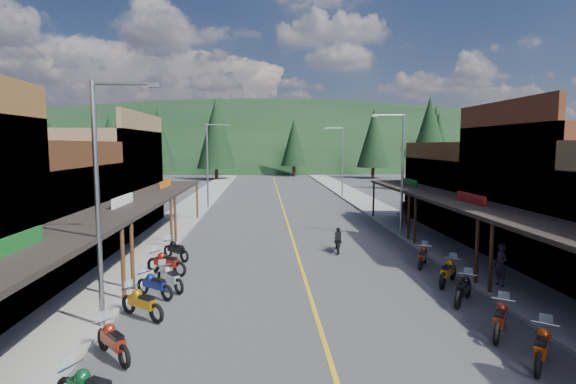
{
  "coord_description": "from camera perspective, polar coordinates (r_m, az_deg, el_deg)",
  "views": [
    {
      "loc": [
        -1.83,
        -20.41,
        6.02
      ],
      "look_at": [
        -0.27,
        8.26,
        3.0
      ],
      "focal_mm": 28.0,
      "sensor_mm": 36.0,
      "label": 1
    }
  ],
  "objects": [
    {
      "name": "pine_10",
      "position": [
        72.24,
        -16.15,
        6.37
      ],
      "size": [
        5.38,
        5.38,
        11.6
      ],
      "color": "black",
      "rests_on": "ground"
    },
    {
      "name": "ground",
      "position": [
        21.35,
        1.96,
        -10.37
      ],
      "size": [
        220.0,
        220.0,
        0.0
      ],
      "primitive_type": "plane",
      "color": "#38383A",
      "rests_on": "ground"
    },
    {
      "name": "pine_6",
      "position": [
        97.02,
        26.56,
        5.65
      ],
      "size": [
        5.04,
        5.04,
        11.0
      ],
      "color": "black",
      "rests_on": "ground"
    },
    {
      "name": "pine_5",
      "position": [
        99.13,
        18.21,
        6.84
      ],
      "size": [
        6.72,
        6.72,
        14.0
      ],
      "color": "black",
      "rests_on": "ground"
    },
    {
      "name": "streetlight_0",
      "position": [
        15.37,
        -22.57,
        -0.27
      ],
      "size": [
        2.16,
        0.18,
        8.0
      ],
      "color": "gray",
      "rests_on": "ground"
    },
    {
      "name": "shop_west_3",
      "position": [
        33.98,
        -23.71,
        1.28
      ],
      "size": [
        10.9,
        10.2,
        8.2
      ],
      "color": "brown",
      "rests_on": "ground"
    },
    {
      "name": "pine_8",
      "position": [
        63.69,
        -21.69,
        5.54
      ],
      "size": [
        4.48,
        4.48,
        10.0
      ],
      "color": "black",
      "rests_on": "ground"
    },
    {
      "name": "pedestrian_east_b",
      "position": [
        32.91,
        14.37,
        -2.78
      ],
      "size": [
        0.95,
        0.58,
        1.9
      ],
      "primitive_type": "imported",
      "rotation": [
        0.0,
        0.0,
        3.09
      ],
      "color": "brown",
      "rests_on": "sidewalk_east"
    },
    {
      "name": "bike_east_5",
      "position": [
        16.15,
        25.35,
        -14.17
      ],
      "size": [
        1.79,
        2.14,
        1.21
      ],
      "primitive_type": null,
      "rotation": [
        0.0,
        0.0,
        -0.61
      ],
      "color": "maroon",
      "rests_on": "ground"
    },
    {
      "name": "pine_7",
      "position": [
        101.03,
        -20.62,
        6.31
      ],
      "size": [
        5.88,
        5.88,
        12.5
      ],
      "color": "black",
      "rests_on": "ground"
    },
    {
      "name": "bike_west_6",
      "position": [
        18.81,
        -16.6,
        -11.09
      ],
      "size": [
        2.0,
        1.73,
        1.14
      ],
      "primitive_type": null,
      "rotation": [
        0.0,
        0.0,
        0.93
      ],
      "color": "navy",
      "rests_on": "ground"
    },
    {
      "name": "pine_2",
      "position": [
        78.86,
        -9.14,
        7.36
      ],
      "size": [
        6.72,
        6.72,
        14.0
      ],
      "color": "black",
      "rests_on": "ground"
    },
    {
      "name": "bike_west_8",
      "position": [
        21.8,
        -15.22,
        -8.52
      ],
      "size": [
        2.28,
        1.71,
        1.26
      ],
      "primitive_type": null,
      "rotation": [
        0.0,
        0.0,
        1.06
      ],
      "color": "maroon",
      "rests_on": "ground"
    },
    {
      "name": "bike_east_4",
      "position": [
        14.59,
        29.57,
        -16.55
      ],
      "size": [
        1.88,
        2.12,
        1.22
      ],
      "primitive_type": null,
      "rotation": [
        0.0,
        0.0,
        -0.66
      ],
      "color": "#99340A",
      "rests_on": "ground"
    },
    {
      "name": "bike_west_5",
      "position": [
        16.79,
        -18.07,
        -13.09
      ],
      "size": [
        2.12,
        1.88,
        1.22
      ],
      "primitive_type": null,
      "rotation": [
        0.0,
        0.0,
        0.91
      ],
      "color": "#9D600B",
      "rests_on": "ground"
    },
    {
      "name": "ridge_hill",
      "position": [
        155.53,
        -2.44,
        3.78
      ],
      "size": [
        310.0,
        140.0,
        60.0
      ],
      "primitive_type": "ellipsoid",
      "color": "black",
      "rests_on": "ground"
    },
    {
      "name": "pine_9",
      "position": [
        70.32,
        18.54,
        5.99
      ],
      "size": [
        4.93,
        4.93,
        10.8
      ],
      "color": "black",
      "rests_on": "ground"
    },
    {
      "name": "pine_3",
      "position": [
        86.6,
        0.75,
        6.31
      ],
      "size": [
        5.04,
        5.04,
        11.0
      ],
      "color": "black",
      "rests_on": "ground"
    },
    {
      "name": "bike_east_6",
      "position": [
        18.67,
        21.39,
        -11.29
      ],
      "size": [
        1.84,
        2.09,
        1.2
      ],
      "primitive_type": null,
      "rotation": [
        0.0,
        0.0,
        -0.66
      ],
      "color": "black",
      "rests_on": "ground"
    },
    {
      "name": "shop_east_3",
      "position": [
        35.5,
        22.94,
        -0.11
      ],
      "size": [
        10.9,
        10.2,
        6.2
      ],
      "color": "#4C2D16",
      "rests_on": "ground"
    },
    {
      "name": "streetlight_3",
      "position": [
        51.19,
        6.78,
        4.22
      ],
      "size": [
        2.16,
        0.18,
        8.0
      ],
      "color": "gray",
      "rests_on": "ground"
    },
    {
      "name": "sidewalk_east",
      "position": [
        42.18,
        11.38,
        -2.22
      ],
      "size": [
        3.4,
        94.0,
        0.15
      ],
      "primitive_type": "cube",
      "color": "gray",
      "rests_on": "ground"
    },
    {
      "name": "centerline",
      "position": [
        40.89,
        -0.52,
        -2.45
      ],
      "size": [
        0.15,
        90.0,
        0.01
      ],
      "primitive_type": "cube",
      "color": "gold",
      "rests_on": "ground"
    },
    {
      "name": "bike_west_7",
      "position": [
        19.56,
        -14.75,
        -10.35
      ],
      "size": [
        1.81,
        1.99,
        1.16
      ],
      "primitive_type": null,
      "rotation": [
        0.0,
        0.0,
        0.69
      ],
      "color": "#98989D",
      "rests_on": "ground"
    },
    {
      "name": "pine_0",
      "position": [
        90.82,
        -28.11,
        5.59
      ],
      "size": [
        5.04,
        5.04,
        11.0
      ],
      "color": "black",
      "rests_on": "ground"
    },
    {
      "name": "shop_east_2",
      "position": [
        27.18,
        31.96,
        -0.19
      ],
      "size": [
        10.9,
        9.0,
        8.2
      ],
      "color": "#562B19",
      "rests_on": "ground"
    },
    {
      "name": "pine_11",
      "position": [
        62.36,
        17.5,
        6.8
      ],
      "size": [
        5.82,
        5.82,
        12.4
      ],
      "color": "black",
      "rests_on": "ground"
    },
    {
      "name": "pedestrian_east_a",
      "position": [
        20.88,
        25.41,
        -8.34
      ],
      "size": [
        0.52,
        0.72,
        1.81
      ],
      "primitive_type": "imported",
      "rotation": [
        0.0,
        0.0,
        -1.42
      ],
      "color": "#2E2132",
      "rests_on": "sidewalk_east"
    },
    {
      "name": "streetlight_2",
      "position": [
        29.77,
        14.06,
        2.82
      ],
      "size": [
        2.16,
        0.18,
        8.0
      ],
      "color": "gray",
      "rests_on": "ground"
    },
    {
      "name": "sidewalk_west",
      "position": [
        41.42,
        -12.64,
        -2.4
      ],
      "size": [
        3.4,
        94.0,
        0.15
      ],
      "primitive_type": "cube",
      "color": "gray",
      "rests_on": "ground"
    },
    {
      "name": "shop_west_2",
      "position": [
        25.36,
        -31.17,
        -2.77
      ],
      "size": [
        10.9,
        9.0,
        6.2
      ],
      "color": "#3F2111",
      "rests_on": "ground"
    },
    {
      "name": "bike_east_7",
      "position": [
        20.86,
        19.67,
        -9.36
      ],
      "size": [
        1.9,
        2.13,
        1.23
      ],
      "primitive_type": null,
      "rotation": [
        0.0,
        0.0,
        -0.67
      ],
      "color": "#B2690C",
      "rests_on": "ground"
    },
    {
      "name": "bike_west_9",
      "position": [
        24.4,
        -14.06,
        -7.03
      ],
      "size": [
        1.96,
        1.94,
        1.18
      ],
      "primitive_type": null,
      "rotation": [
        0.0,
        0.0,
        0.79
      ],
      "color": "black",
      "rests_on": "ground"
    },
    {
      "name": "bike_east_8",
      "position": [
        23.42,
        16.74,
        -7.71
      ],
      "size": [
        1.52,
        2.08,
        1.14
      ],
      "primitive_type": null,
      "rotation": [
        0.0,
        0.0,
        -0.48
      ],
      "color": "maroon",
      "rests_on": "ground"
    },
    {
      "name": "rider_on_bike",
      "position": [
        25.61,
        6.32,
        -6.3
      ],
      "size": [
        0.83,
        1.95,
        1.44
      ],
      "rotation": [
        0.0,
        0.0,
        -0.11
      ],
      "color": "black",
      "rests_on": "ground"
    },
    {
      "name": "pine_1",
      "position": [
        93.09,
        -17.0,
        6.49
      ],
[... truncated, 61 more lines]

